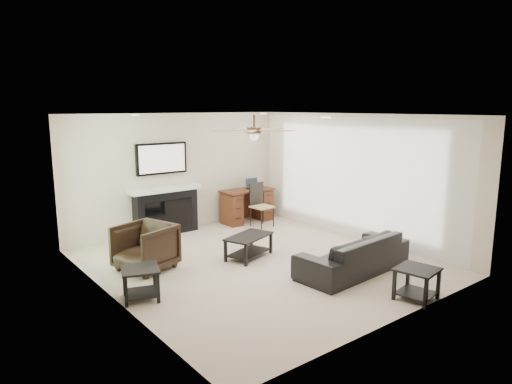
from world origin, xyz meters
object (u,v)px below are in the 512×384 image
coffee_table (249,246)px  sofa (353,254)px  desk (247,206)px  armchair (145,247)px  fireplace_unit (165,189)px

coffee_table → sofa: bearing=-80.2°
desk → sofa: bearing=-99.4°
armchair → coffee_table: 1.80m
sofa → desk: size_ratio=1.69×
coffee_table → fireplace_unit: fireplace_unit is taller
sofa → coffee_table: (-0.90, 1.60, -0.10)m
armchair → desk: size_ratio=0.69×
sofa → desk: desk is taller
armchair → coffee_table: size_ratio=0.93×
sofa → fireplace_unit: (-1.34, 3.86, 0.65)m
desk → armchair: bearing=-154.9°
coffee_table → fireplace_unit: size_ratio=0.47×
armchair → fireplace_unit: size_ratio=0.44×
coffee_table → fireplace_unit: (-0.44, 2.26, 0.75)m
armchair → desk: bearing=97.3°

